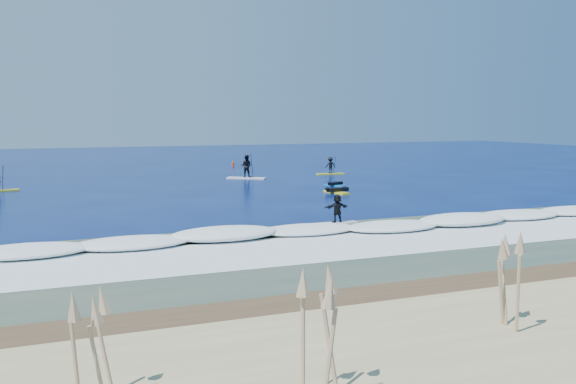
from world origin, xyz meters
name	(u,v)px	position (x,y,z in m)	size (l,w,h in m)	color
ground	(288,203)	(0.00, 0.00, 0.00)	(160.00, 160.00, 0.00)	#030D47
wet_sand_strip	(555,290)	(0.00, -21.50, 0.00)	(90.00, 5.00, 0.08)	#43321F
shallow_water	(417,245)	(0.00, -14.00, 0.01)	(90.00, 13.00, 0.01)	#324537
breaking_wave	(369,229)	(0.00, -10.00, 0.00)	(40.00, 6.00, 0.30)	white
whitewater	(404,241)	(0.00, -13.00, 0.00)	(34.00, 5.00, 0.02)	silver
sup_paddler_center	(246,168)	(2.77, 16.03, 0.89)	(3.22, 2.68, 2.37)	white
sup_paddler_right	(330,167)	(11.27, 16.96, 0.72)	(2.65, 0.82, 1.84)	yellow
prone_paddler_near	(336,191)	(5.17, 3.63, 0.17)	(1.89, 2.43, 0.50)	yellow
prone_paddler_far	(335,184)	(7.06, 7.65, 0.14)	(1.49, 1.97, 0.40)	#1866B6
wave_surfer	(337,210)	(-1.14, -8.94, 0.82)	(2.03, 0.62, 1.45)	silver
marker_buoy	(233,164)	(5.75, 29.27, 0.27)	(0.26, 0.26, 0.63)	#DE4413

